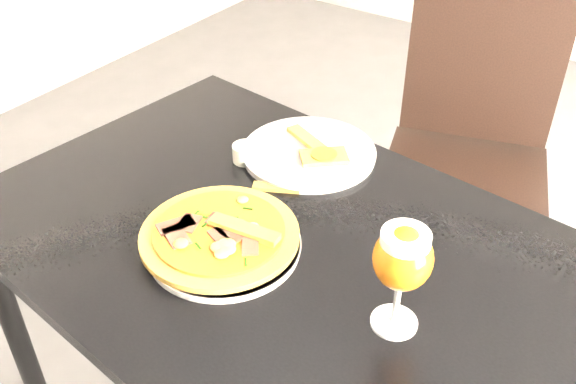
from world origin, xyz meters
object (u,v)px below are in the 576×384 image
Objects in this scene: chair_far at (468,154)px; pizza at (220,234)px; beer_glass at (403,259)px; dining_table at (277,271)px.

pizza is (-0.17, -0.89, 0.23)m from chair_far.
chair_far is 0.97m from beer_glass.
dining_table is 6.56× the size of beer_glass.
pizza is at bearing -178.79° from beer_glass.
beer_glass is (0.28, -0.07, 0.23)m from dining_table.
pizza is 1.53× the size of beer_glass.
chair_far reaches higher than dining_table.
chair_far is 0.94m from pizza.
chair_far is 3.28× the size of pizza.
dining_table is 4.29× the size of pizza.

